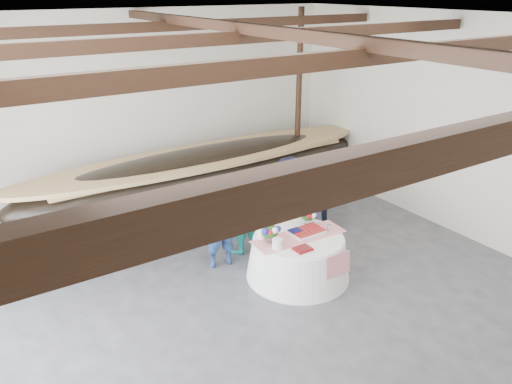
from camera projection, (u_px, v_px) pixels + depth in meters
floor at (296, 336)px, 7.59m from camera, size 10.00×12.00×0.01m
wall_back at (139, 113)px, 11.37m from camera, size 10.00×0.02×4.50m
ceiling at (307, 25)px, 5.87m from camera, size 10.00×12.00×0.01m
pavilion_structure at (269, 61)px, 6.67m from camera, size 9.80×11.76×4.50m
longboat_display at (206, 173)px, 11.22m from camera, size 8.62×1.72×1.62m
banquet_table at (298, 256)px, 9.02m from camera, size 1.88×1.88×0.81m
tabletop_items at (291, 227)px, 8.88m from camera, size 1.77×1.00×0.40m
guest_woman_blue at (219, 222)px, 9.18m from camera, size 0.70×0.50×1.80m
guest_woman_teal at (240, 216)px, 9.74m from camera, size 0.76×0.60×1.52m
guest_man_left at (289, 197)px, 10.37m from camera, size 1.24×0.88×1.73m
guest_man_right at (321, 196)px, 10.38m from camera, size 1.09×0.93×1.76m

